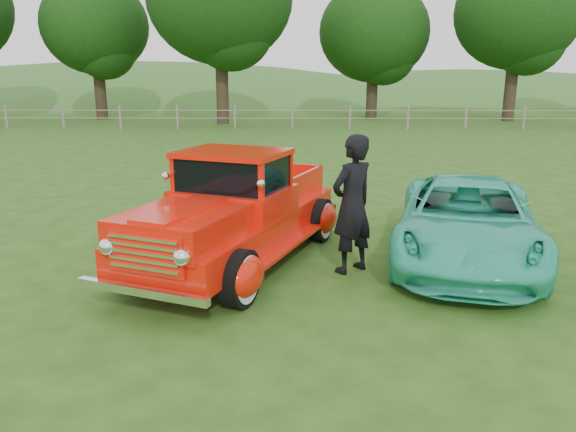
{
  "coord_description": "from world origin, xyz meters",
  "views": [
    {
      "loc": [
        0.22,
        -7.51,
        2.92
      ],
      "look_at": [
        0.09,
        1.2,
        0.67
      ],
      "focal_mm": 35.0,
      "sensor_mm": 36.0,
      "label": 1
    }
  ],
  "objects_px": {
    "tree_near_east": "(374,32)",
    "red_pickup": "(236,213)",
    "teal_sedan": "(467,221)",
    "tree_mid_east": "(518,13)",
    "man": "(352,205)",
    "tree_mid_west": "(95,26)"
  },
  "relations": [
    {
      "from": "tree_mid_west",
      "to": "tree_mid_east",
      "type": "xyz_separation_m",
      "value": [
        25.0,
        -1.0,
        0.62
      ]
    },
    {
      "from": "tree_mid_west",
      "to": "tree_near_east",
      "type": "height_order",
      "value": "tree_mid_west"
    },
    {
      "from": "tree_mid_west",
      "to": "tree_mid_east",
      "type": "bearing_deg",
      "value": -2.29
    },
    {
      "from": "man",
      "to": "tree_mid_east",
      "type": "bearing_deg",
      "value": -154.27
    },
    {
      "from": "tree_near_east",
      "to": "man",
      "type": "height_order",
      "value": "tree_near_east"
    },
    {
      "from": "red_pickup",
      "to": "teal_sedan",
      "type": "distance_m",
      "value": 3.63
    },
    {
      "from": "tree_mid_east",
      "to": "red_pickup",
      "type": "height_order",
      "value": "tree_mid_east"
    },
    {
      "from": "man",
      "to": "tree_near_east",
      "type": "bearing_deg",
      "value": -137.9
    },
    {
      "from": "tree_near_east",
      "to": "red_pickup",
      "type": "bearing_deg",
      "value": -101.46
    },
    {
      "from": "tree_near_east",
      "to": "man",
      "type": "relative_size",
      "value": 4.05
    },
    {
      "from": "tree_mid_east",
      "to": "teal_sedan",
      "type": "bearing_deg",
      "value": -111.23
    },
    {
      "from": "tree_mid_east",
      "to": "red_pickup",
      "type": "relative_size",
      "value": 1.79
    },
    {
      "from": "tree_near_east",
      "to": "tree_mid_east",
      "type": "xyz_separation_m",
      "value": [
        8.0,
        -2.0,
        0.93
      ]
    },
    {
      "from": "tree_mid_west",
      "to": "tree_near_east",
      "type": "relative_size",
      "value": 1.02
    },
    {
      "from": "tree_near_east",
      "to": "teal_sedan",
      "type": "relative_size",
      "value": 1.81
    },
    {
      "from": "tree_mid_east",
      "to": "man",
      "type": "bearing_deg",
      "value": -114.28
    },
    {
      "from": "tree_mid_west",
      "to": "man",
      "type": "distance_m",
      "value": 30.78
    },
    {
      "from": "tree_near_east",
      "to": "teal_sedan",
      "type": "distance_m",
      "value": 28.41
    },
    {
      "from": "red_pickup",
      "to": "man",
      "type": "relative_size",
      "value": 2.57
    },
    {
      "from": "tree_mid_west",
      "to": "red_pickup",
      "type": "relative_size",
      "value": 1.6
    },
    {
      "from": "man",
      "to": "teal_sedan",
      "type": "bearing_deg",
      "value": 156.54
    },
    {
      "from": "red_pickup",
      "to": "teal_sedan",
      "type": "bearing_deg",
      "value": 24.4
    }
  ]
}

